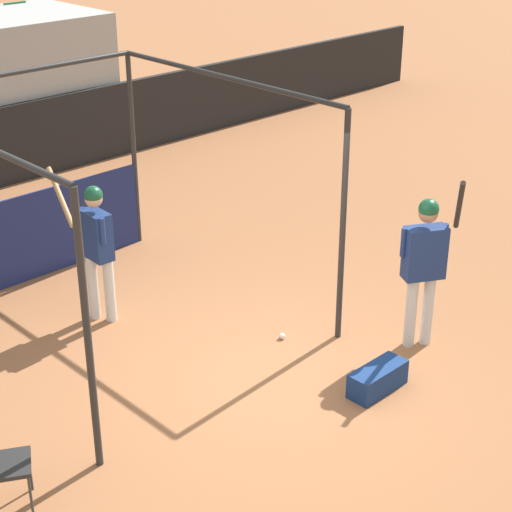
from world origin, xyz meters
name	(u,v)px	position (x,y,z in m)	size (l,w,h in m)	color
ground_plane	(275,380)	(0.00, 0.00, 0.00)	(60.00, 60.00, 0.00)	#935B38
batting_cage	(61,206)	(-0.49, 3.26, 1.23)	(3.44, 3.95, 2.79)	#282828
player_batter	(96,241)	(-0.56, 2.43, 1.04)	(0.51, 0.86, 1.87)	silver
player_waiting	(425,258)	(1.74, -0.61, 1.10)	(0.80, 0.57, 2.06)	silver
equipment_bag	(378,379)	(0.64, -0.89, 0.14)	(0.70, 0.28, 0.28)	navy
baseball	(282,336)	(0.68, 0.56, 0.04)	(0.07, 0.07, 0.07)	white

